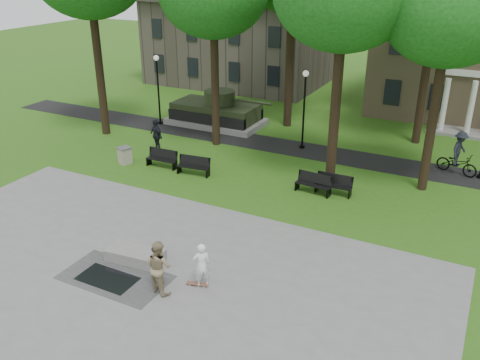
# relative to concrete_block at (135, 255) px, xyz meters

# --- Properties ---
(ground) EXTENTS (120.00, 120.00, 0.00)m
(ground) POSITION_rel_concrete_block_xyz_m (0.75, 2.38, -0.24)
(ground) COLOR #305915
(ground) RESTS_ON ground
(plaza) EXTENTS (22.00, 16.00, 0.02)m
(plaza) POSITION_rel_concrete_block_xyz_m (0.75, -2.62, -0.23)
(plaza) COLOR gray
(plaza) RESTS_ON ground
(footpath) EXTENTS (44.00, 2.60, 0.01)m
(footpath) POSITION_rel_concrete_block_xyz_m (0.75, 14.38, -0.24)
(footpath) COLOR black
(footpath) RESTS_ON ground
(building_left) EXTENTS (15.00, 10.00, 7.20)m
(building_left) POSITION_rel_concrete_block_xyz_m (-10.25, 28.88, 3.35)
(building_left) COLOR #4C443D
(building_left) RESTS_ON ground
(tree_3) EXTENTS (6.00, 6.00, 11.19)m
(tree_3) POSITION_rel_concrete_block_xyz_m (8.75, 11.88, 8.35)
(tree_3) COLOR black
(tree_3) RESTS_ON ground
(lamp_left) EXTENTS (0.36, 0.36, 4.73)m
(lamp_left) POSITION_rel_concrete_block_xyz_m (-9.25, 14.68, 2.55)
(lamp_left) COLOR black
(lamp_left) RESTS_ON ground
(lamp_mid) EXTENTS (0.36, 0.36, 4.73)m
(lamp_mid) POSITION_rel_concrete_block_xyz_m (1.25, 14.68, 2.55)
(lamp_mid) COLOR black
(lamp_mid) RESTS_ON ground
(tank_monument) EXTENTS (7.45, 3.40, 2.40)m
(tank_monument) POSITION_rel_concrete_block_xyz_m (-5.71, 16.38, 0.61)
(tank_monument) COLOR gray
(tank_monument) RESTS_ON ground
(puddle) EXTENTS (2.20, 1.20, 0.00)m
(puddle) POSITION_rel_concrete_block_xyz_m (-0.16, -1.47, -0.22)
(puddle) COLOR black
(puddle) RESTS_ON plaza
(concrete_block) EXTENTS (2.29, 1.22, 0.45)m
(concrete_block) POSITION_rel_concrete_block_xyz_m (0.00, 0.00, 0.00)
(concrete_block) COLOR gray
(concrete_block) RESTS_ON plaza
(skateboard) EXTENTS (0.81, 0.40, 0.07)m
(skateboard) POSITION_rel_concrete_block_xyz_m (2.98, -0.31, -0.19)
(skateboard) COLOR brown
(skateboard) RESTS_ON plaza
(skateboarder) EXTENTS (0.73, 0.72, 1.71)m
(skateboarder) POSITION_rel_concrete_block_xyz_m (3.14, -0.23, 0.63)
(skateboarder) COLOR white
(skateboarder) RESTS_ON plaza
(friend_watching) EXTENTS (1.12, 0.96, 1.98)m
(friend_watching) POSITION_rel_concrete_block_xyz_m (1.99, -1.16, 0.76)
(friend_watching) COLOR #948360
(friend_watching) RESTS_ON plaza
(pedestrian_walker) EXTENTS (1.26, 0.91, 1.99)m
(pedestrian_walker) POSITION_rel_concrete_block_xyz_m (-6.30, 10.17, 0.75)
(pedestrian_walker) COLOR black
(pedestrian_walker) RESTS_ON ground
(cyclist) EXTENTS (2.32, 1.40, 2.37)m
(cyclist) POSITION_rel_concrete_block_xyz_m (10.04, 14.73, 0.72)
(cyclist) COLOR black
(cyclist) RESTS_ON ground
(park_bench_0) EXTENTS (1.82, 0.59, 1.00)m
(park_bench_0) POSITION_rel_concrete_block_xyz_m (-4.57, 8.31, 0.28)
(park_bench_0) COLOR black
(park_bench_0) RESTS_ON ground
(park_bench_1) EXTENTS (1.84, 0.73, 1.00)m
(park_bench_1) POSITION_rel_concrete_block_xyz_m (-2.44, 8.21, 0.28)
(park_bench_1) COLOR black
(park_bench_1) RESTS_ON ground
(park_bench_2) EXTENTS (1.83, 0.67, 1.00)m
(park_bench_2) POSITION_rel_concrete_block_xyz_m (4.03, 8.95, 0.28)
(park_bench_2) COLOR black
(park_bench_2) RESTS_ON ground
(park_bench_3) EXTENTS (1.81, 0.54, 1.00)m
(park_bench_3) POSITION_rel_concrete_block_xyz_m (4.95, 9.29, 0.28)
(park_bench_3) COLOR black
(park_bench_3) RESTS_ON ground
(trash_bin) EXTENTS (0.85, 0.85, 0.96)m
(trash_bin) POSITION_rel_concrete_block_xyz_m (-6.73, 7.73, 0.24)
(trash_bin) COLOR #9F9783
(trash_bin) RESTS_ON ground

